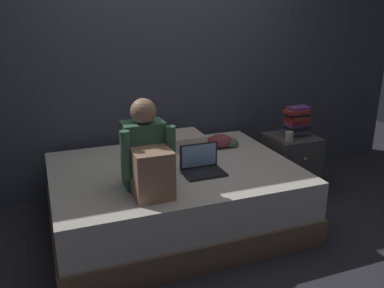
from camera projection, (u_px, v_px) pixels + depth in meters
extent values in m
plane|color=#2D2D33|center=(209.00, 236.00, 3.30)|extent=(8.00, 8.00, 0.00)
cube|color=#424751|center=(162.00, 53.00, 3.94)|extent=(5.60, 0.10, 2.70)
cube|color=#7A6047|center=(174.00, 212.00, 3.47)|extent=(2.00, 1.50, 0.21)
cube|color=beige|center=(174.00, 184.00, 3.39)|extent=(1.96, 1.46, 0.31)
cube|color=#474442|center=(291.00, 164.00, 4.04)|extent=(0.44, 0.44, 0.58)
sphere|color=gray|center=(305.00, 159.00, 3.80)|extent=(0.04, 0.04, 0.04)
cube|color=#38664C|center=(144.00, 154.00, 2.93)|extent=(0.30, 0.20, 0.48)
sphere|color=#A87C5E|center=(143.00, 111.00, 2.80)|extent=(0.18, 0.18, 0.18)
cube|color=#A87C5E|center=(152.00, 174.00, 2.75)|extent=(0.26, 0.24, 0.34)
cylinder|color=#38664C|center=(126.00, 155.00, 2.73)|extent=(0.07, 0.07, 0.34)
cylinder|color=#38664C|center=(171.00, 150.00, 2.84)|extent=(0.07, 0.07, 0.34)
cube|color=black|center=(204.00, 173.00, 3.18)|extent=(0.32, 0.22, 0.02)
cube|color=black|center=(199.00, 155.00, 3.25)|extent=(0.32, 0.01, 0.20)
cube|color=#8CB2EA|center=(199.00, 156.00, 3.24)|extent=(0.29, 0.00, 0.18)
cube|color=beige|center=(172.00, 141.00, 3.76)|extent=(0.56, 0.36, 0.13)
cube|color=#387042|center=(296.00, 134.00, 3.96)|extent=(0.19, 0.12, 0.04)
cube|color=#703D84|center=(296.00, 131.00, 3.94)|extent=(0.18, 0.15, 0.03)
cube|color=black|center=(297.00, 128.00, 3.92)|extent=(0.21, 0.15, 0.04)
cube|color=#703D84|center=(296.00, 124.00, 3.92)|extent=(0.21, 0.13, 0.02)
cube|color=#9E2D28|center=(296.00, 121.00, 3.92)|extent=(0.20, 0.15, 0.03)
cube|color=#9E2D28|center=(298.00, 118.00, 3.89)|extent=(0.18, 0.14, 0.03)
cube|color=black|center=(298.00, 114.00, 3.90)|extent=(0.19, 0.15, 0.03)
cube|color=#9E2D28|center=(296.00, 112.00, 3.88)|extent=(0.23, 0.14, 0.03)
cube|color=#703D84|center=(299.00, 108.00, 3.88)|extent=(0.20, 0.13, 0.03)
cylinder|color=#BCB2A3|center=(289.00, 136.00, 3.78)|extent=(0.08, 0.08, 0.09)
ellipsoid|color=#8E3D47|center=(212.00, 141.00, 3.83)|extent=(0.16, 0.13, 0.09)
ellipsoid|color=#4C6B56|center=(231.00, 143.00, 3.80)|extent=(0.14, 0.12, 0.08)
ellipsoid|color=gray|center=(230.00, 141.00, 3.87)|extent=(0.14, 0.12, 0.08)
ellipsoid|color=#8E3D47|center=(220.00, 141.00, 3.79)|extent=(0.22, 0.19, 0.12)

